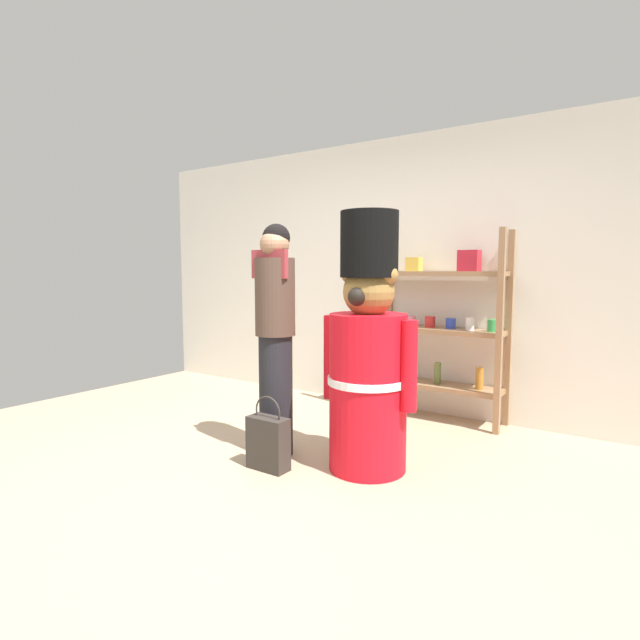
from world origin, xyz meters
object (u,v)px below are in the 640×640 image
shopping_bag (268,442)px  person_shopper (275,332)px  merchandise_shelf (440,325)px  teddy_bear_guard (368,359)px

shopping_bag → person_shopper: bearing=118.5°
merchandise_shelf → person_shopper: bearing=-113.3°
merchandise_shelf → shopping_bag: size_ratio=3.34×
person_shopper → shopping_bag: 0.77m
teddy_bear_guard → person_shopper: bearing=-169.4°
teddy_bear_guard → merchandise_shelf: bearing=91.4°
merchandise_shelf → person_shopper: merchandise_shelf is taller
merchandise_shelf → teddy_bear_guard: 1.39m
merchandise_shelf → person_shopper: 1.65m
teddy_bear_guard → shopping_bag: bearing=-145.1°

